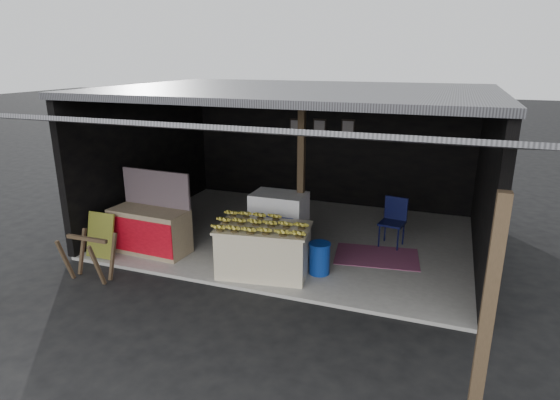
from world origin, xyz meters
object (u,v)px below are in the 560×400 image
at_px(banana_table, 264,250).
at_px(neighbor_stall, 150,228).
at_px(white_crate, 279,222).
at_px(water_barrel, 319,259).
at_px(sawhorse, 89,253).
at_px(plastic_chair, 394,217).

relative_size(banana_table, neighbor_stall, 1.09).
distance_m(banana_table, white_crate, 1.07).
bearing_deg(water_barrel, neighbor_stall, -176.56).
relative_size(neighbor_stall, sawhorse, 1.93).
bearing_deg(sawhorse, water_barrel, 22.00).
bearing_deg(water_barrel, white_crate, 143.78).
bearing_deg(banana_table, sawhorse, -165.16).
xyz_separation_m(neighbor_stall, sawhorse, (-0.31, -1.26, -0.03)).
xyz_separation_m(sawhorse, water_barrel, (3.53, 1.45, -0.17)).
relative_size(white_crate, sawhorse, 1.41).
relative_size(white_crate, neighbor_stall, 0.73).
distance_m(white_crate, sawhorse, 3.35).
distance_m(sawhorse, plastic_chair, 5.53).
height_order(white_crate, sawhorse, white_crate).
distance_m(banana_table, sawhorse, 2.88).
bearing_deg(white_crate, sawhorse, -139.46).
bearing_deg(sawhorse, plastic_chair, 34.73).
bearing_deg(sawhorse, white_crate, 40.38).
bearing_deg(neighbor_stall, water_barrel, 6.54).
bearing_deg(plastic_chair, neighbor_stall, -145.79).
bearing_deg(neighbor_stall, banana_table, -0.05).
bearing_deg(water_barrel, plastic_chair, 60.05).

